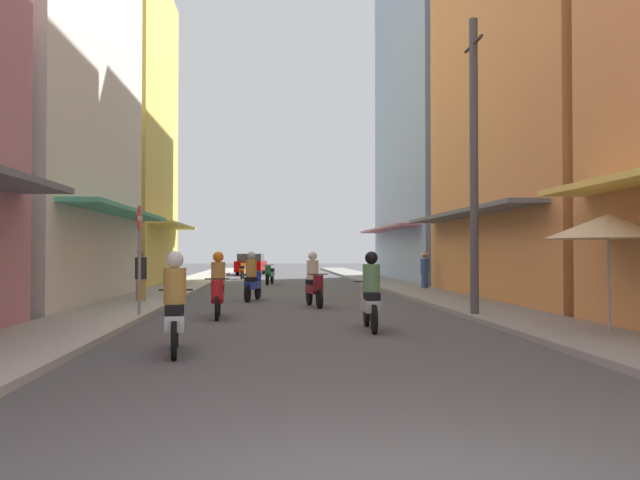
% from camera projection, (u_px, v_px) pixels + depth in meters
% --- Properties ---
extents(ground_plane, '(120.34, 120.34, 0.00)m').
position_uv_depth(ground_plane, '(290.00, 289.00, 27.10)').
color(ground_plane, '#4C4C4F').
extents(sidewalk_left, '(2.14, 62.70, 0.12)m').
position_uv_depth(sidewalk_left, '(176.00, 288.00, 26.74)').
color(sidewalk_left, '#ADA89E').
rests_on(sidewalk_left, ground).
extents(sidewalk_right, '(2.14, 62.70, 0.12)m').
position_uv_depth(sidewalk_right, '(401.00, 287.00, 27.47)').
color(sidewalk_right, gray).
rests_on(sidewalk_right, ground).
extents(building_left_mid, '(7.05, 10.53, 13.21)m').
position_uv_depth(building_left_mid, '(6.00, 86.00, 19.39)').
color(building_left_mid, silver).
rests_on(building_left_mid, ground).
extents(building_left_far, '(7.05, 8.94, 14.55)m').
position_uv_depth(building_left_far, '(99.00, 130.00, 29.88)').
color(building_left_far, '#EFD159').
rests_on(building_left_far, ground).
extents(building_right_mid, '(7.05, 12.07, 17.41)m').
position_uv_depth(building_right_mid, '(566.00, 35.00, 20.98)').
color(building_right_mid, '#D88C4C').
rests_on(building_right_mid, ground).
extents(building_right_far, '(7.05, 13.33, 17.87)m').
position_uv_depth(building_right_far, '(450.00, 116.00, 34.59)').
color(building_right_far, '#8CA5CC').
rests_on(building_right_far, ground).
extents(motorbike_silver, '(0.55, 1.81, 1.58)m').
position_uv_depth(motorbike_silver, '(370.00, 295.00, 12.79)').
color(motorbike_silver, black).
rests_on(motorbike_silver, ground).
extents(motorbike_red, '(0.55, 1.81, 1.58)m').
position_uv_depth(motorbike_red, '(218.00, 288.00, 15.16)').
color(motorbike_red, black).
rests_on(motorbike_red, ground).
extents(motorbike_orange, '(0.55, 1.81, 0.96)m').
position_uv_depth(motorbike_orange, '(243.00, 270.00, 36.71)').
color(motorbike_orange, black).
rests_on(motorbike_orange, ground).
extents(motorbike_green, '(0.60, 1.80, 0.96)m').
position_uv_depth(motorbike_green, '(270.00, 274.00, 30.69)').
color(motorbike_green, black).
rests_on(motorbike_green, ground).
extents(motorbike_blue, '(0.65, 1.78, 1.58)m').
position_uv_depth(motorbike_blue, '(253.00, 279.00, 20.44)').
color(motorbike_blue, black).
rests_on(motorbike_blue, ground).
extents(motorbike_maroon, '(0.59, 1.80, 1.58)m').
position_uv_depth(motorbike_maroon, '(314.00, 282.00, 18.24)').
color(motorbike_maroon, black).
rests_on(motorbike_maroon, ground).
extents(motorbike_white, '(0.55, 1.81, 1.58)m').
position_uv_depth(motorbike_white, '(175.00, 308.00, 9.87)').
color(motorbike_white, black).
rests_on(motorbike_white, ground).
extents(parked_car, '(2.14, 4.25, 1.45)m').
position_uv_depth(parked_car, '(251.00, 264.00, 43.58)').
color(parked_car, '#8C0000').
rests_on(parked_car, ground).
extents(pedestrian_crossing, '(0.34, 0.34, 1.66)m').
position_uv_depth(pedestrian_crossing, '(141.00, 277.00, 18.90)').
color(pedestrian_crossing, '#BF8C3F').
rests_on(pedestrian_crossing, ground).
extents(pedestrian_far, '(0.44, 0.44, 1.62)m').
position_uv_depth(pedestrian_far, '(425.00, 268.00, 25.56)').
color(pedestrian_far, '#334C8C').
rests_on(pedestrian_far, ground).
extents(vendor_umbrella, '(2.26, 2.26, 2.26)m').
position_uv_depth(vendor_umbrella, '(608.00, 226.00, 11.55)').
color(vendor_umbrella, '#99999E').
rests_on(vendor_umbrella, ground).
extents(utility_pole, '(0.20, 1.20, 7.09)m').
position_uv_depth(utility_pole, '(474.00, 165.00, 15.05)').
color(utility_pole, '#4C4C4F').
rests_on(utility_pole, ground).
extents(street_sign_no_entry, '(0.07, 0.60, 2.65)m').
position_uv_depth(street_sign_no_entry, '(139.00, 245.00, 14.78)').
color(street_sign_no_entry, gray).
rests_on(street_sign_no_entry, ground).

